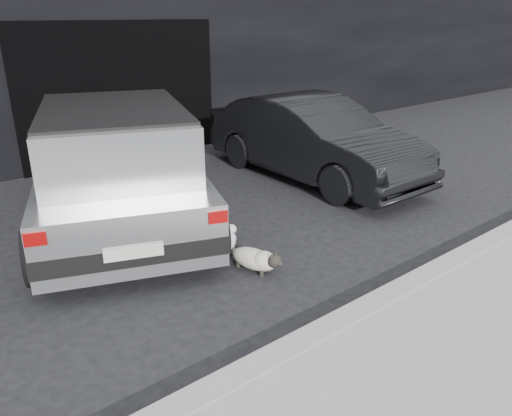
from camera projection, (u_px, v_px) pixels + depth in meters
ground at (194, 236)px, 6.51m from camera, size 80.00×80.00×0.00m
building_facade at (76, 24)px, 10.52m from camera, size 34.00×4.00×5.00m
garage_opening at (123, 93)px, 9.51m from camera, size 4.00×0.10×2.60m
curb at (409, 287)px, 5.19m from camera, size 18.00×0.25×0.12m
silver_hatchback at (117, 161)px, 6.63m from camera, size 3.41×4.82×1.63m
second_car at (313, 139)px, 8.58m from camera, size 1.53×4.26×1.40m
cat_siamese at (257, 259)px, 5.60m from camera, size 0.41×0.84×0.30m
cat_white at (225, 242)px, 5.96m from camera, size 0.60×0.49×0.33m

